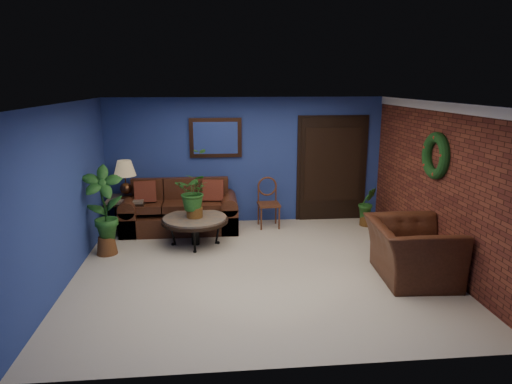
{
  "coord_description": "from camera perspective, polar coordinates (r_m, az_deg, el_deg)",
  "views": [
    {
      "loc": [
        -0.68,
        -6.47,
        2.8
      ],
      "look_at": [
        0.01,
        0.55,
        1.08
      ],
      "focal_mm": 32.0,
      "sensor_mm": 36.0,
      "label": 1
    }
  ],
  "objects": [
    {
      "name": "floor",
      "position": [
        7.08,
        0.39,
        -9.57
      ],
      "size": [
        5.5,
        5.5,
        0.0
      ],
      "primitive_type": "plane",
      "color": "beige",
      "rests_on": "ground"
    },
    {
      "name": "wall_right_brick",
      "position": [
        7.48,
        21.84,
        0.77
      ],
      "size": [
        0.04,
        5.0,
        2.5
      ],
      "primitive_type": "cube",
      "color": "maroon",
      "rests_on": "ground"
    },
    {
      "name": "side_chair",
      "position": [
        8.95,
        1.53,
        -0.87
      ],
      "size": [
        0.43,
        0.43,
        0.97
      ],
      "rotation": [
        0.0,
        0.0,
        0.05
      ],
      "color": "#532D17",
      "rests_on": "ground"
    },
    {
      "name": "armchair",
      "position": [
        6.99,
        18.83,
        -6.99
      ],
      "size": [
        1.2,
        1.35,
        0.83
      ],
      "primitive_type": "imported",
      "rotation": [
        0.0,
        0.0,
        1.51
      ],
      "color": "#462214",
      "rests_on": "ground"
    },
    {
      "name": "wall_left",
      "position": [
        6.97,
        -22.71,
        -0.22
      ],
      "size": [
        0.04,
        5.0,
        2.5
      ],
      "primitive_type": "cube",
      "color": "navy",
      "rests_on": "ground"
    },
    {
      "name": "wall_mirror",
      "position": [
        8.99,
        -5.08,
        6.76
      ],
      "size": [
        1.02,
        0.06,
        0.77
      ],
      "primitive_type": "cube",
      "color": "#412415",
      "rests_on": "wall_back"
    },
    {
      "name": "coffee_table",
      "position": [
        8.01,
        -7.65,
        -3.53
      ],
      "size": [
        1.17,
        1.17,
        0.5
      ],
      "rotation": [
        0.0,
        0.0,
        -0.3
      ],
      "color": "#4A4641",
      "rests_on": "ground"
    },
    {
      "name": "closet_door",
      "position": [
        9.43,
        9.46,
        2.82
      ],
      "size": [
        1.44,
        0.06,
        2.18
      ],
      "primitive_type": "cube",
      "color": "black",
      "rests_on": "wall_back"
    },
    {
      "name": "table_lamp",
      "position": [
        8.84,
        -16.06,
        2.1
      ],
      "size": [
        0.41,
        0.41,
        0.68
      ],
      "color": "#412415",
      "rests_on": "end_table"
    },
    {
      "name": "coffee_plant",
      "position": [
        7.88,
        -7.77,
        -0.1
      ],
      "size": [
        0.72,
        0.67,
        0.79
      ],
      "color": "brown",
      "rests_on": "coffee_table"
    },
    {
      "name": "floor_plant",
      "position": [
        9.26,
        13.72,
        -1.71
      ],
      "size": [
        0.38,
        0.32,
        0.78
      ],
      "color": "brown",
      "rests_on": "ground"
    },
    {
      "name": "sofa",
      "position": [
        8.92,
        -9.4,
        -2.61
      ],
      "size": [
        2.18,
        0.94,
        0.98
      ],
      "color": "#462214",
      "rests_on": "ground"
    },
    {
      "name": "ceiling",
      "position": [
        6.51,
        0.42,
        11.08
      ],
      "size": [
        5.5,
        5.0,
        0.02
      ],
      "primitive_type": "cube",
      "color": "silver",
      "rests_on": "wall_back"
    },
    {
      "name": "tall_plant",
      "position": [
        7.81,
        -18.5,
        -1.85
      ],
      "size": [
        0.69,
        0.51,
        1.48
      ],
      "color": "brown",
      "rests_on": "ground"
    },
    {
      "name": "wreath",
      "position": [
        7.42,
        21.56,
        4.23
      ],
      "size": [
        0.16,
        0.72,
        0.72
      ],
      "primitive_type": "torus",
      "rotation": [
        0.0,
        1.57,
        0.0
      ],
      "color": "black",
      "rests_on": "wall_right_brick"
    },
    {
      "name": "wall_back",
      "position": [
        9.13,
        -1.24,
        3.93
      ],
      "size": [
        5.5,
        0.04,
        2.5
      ],
      "primitive_type": "cube",
      "color": "navy",
      "rests_on": "ground"
    },
    {
      "name": "end_table",
      "position": [
        8.97,
        -15.81,
        -1.62
      ],
      "size": [
        0.72,
        0.72,
        0.66
      ],
      "color": "#4A4641",
      "rests_on": "ground"
    },
    {
      "name": "crown_molding",
      "position": [
        7.32,
        22.45,
        9.8
      ],
      "size": [
        0.03,
        5.0,
        0.14
      ],
      "primitive_type": "cube",
      "color": "white",
      "rests_on": "wall_right_brick"
    }
  ]
}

